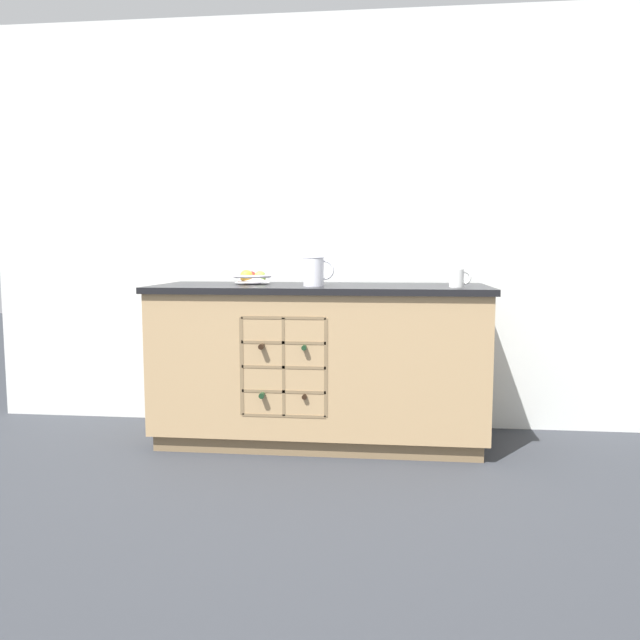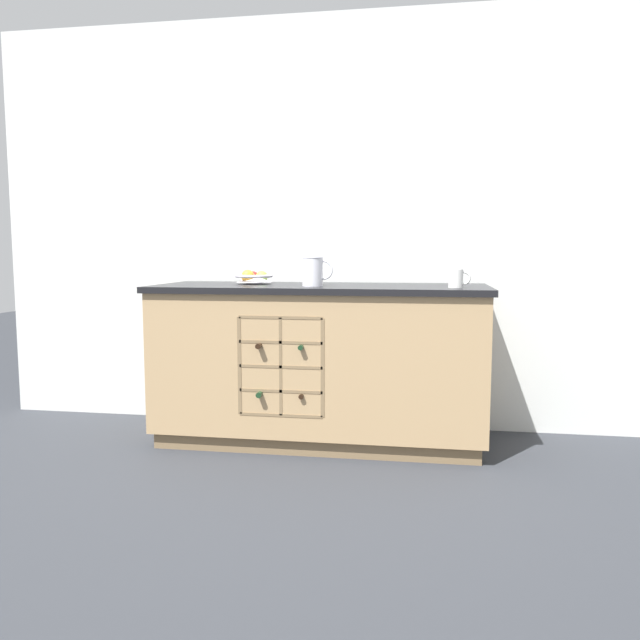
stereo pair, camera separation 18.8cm
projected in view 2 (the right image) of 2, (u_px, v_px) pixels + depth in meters
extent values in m
plane|color=#2D3035|center=(320.00, 440.00, 3.67)|extent=(14.00, 14.00, 0.00)
cube|color=silver|center=(330.00, 225.00, 3.92)|extent=(4.40, 0.06, 2.55)
cube|color=olive|center=(320.00, 433.00, 3.66)|extent=(1.80, 0.60, 0.09)
cube|color=tan|center=(320.00, 359.00, 3.61)|extent=(1.86, 0.66, 0.79)
cube|color=black|center=(320.00, 288.00, 3.57)|extent=(1.90, 0.70, 0.03)
cube|color=olive|center=(285.00, 364.00, 3.41)|extent=(0.45, 0.01, 0.53)
cube|color=olive|center=(242.00, 364.00, 3.40)|extent=(0.02, 0.10, 0.53)
cube|color=olive|center=(324.00, 366.00, 3.32)|extent=(0.02, 0.10, 0.53)
cube|color=olive|center=(283.00, 413.00, 3.39)|extent=(0.45, 0.10, 0.02)
cube|color=olive|center=(283.00, 389.00, 3.38)|extent=(0.45, 0.10, 0.02)
cube|color=olive|center=(283.00, 365.00, 3.36)|extent=(0.45, 0.10, 0.02)
cube|color=olive|center=(282.00, 341.00, 3.35)|extent=(0.45, 0.10, 0.02)
cube|color=olive|center=(282.00, 317.00, 3.33)|extent=(0.45, 0.10, 0.02)
cube|color=olive|center=(283.00, 365.00, 3.36)|extent=(0.02, 0.10, 0.53)
cylinder|color=#19381E|center=(267.00, 388.00, 3.50)|extent=(0.08, 0.21, 0.08)
cylinder|color=#19381E|center=(260.00, 394.00, 3.35)|extent=(0.03, 0.09, 0.03)
cylinder|color=black|center=(307.00, 390.00, 3.48)|extent=(0.07, 0.20, 0.07)
cylinder|color=black|center=(302.00, 395.00, 3.34)|extent=(0.03, 0.09, 0.03)
cylinder|color=black|center=(266.00, 342.00, 3.46)|extent=(0.08, 0.19, 0.08)
cylinder|color=black|center=(260.00, 345.00, 3.32)|extent=(0.03, 0.08, 0.03)
cylinder|color=#19381E|center=(307.00, 343.00, 3.44)|extent=(0.07, 0.21, 0.07)
cylinder|color=#19381E|center=(302.00, 347.00, 3.30)|extent=(0.03, 0.09, 0.03)
cylinder|color=silver|center=(254.00, 283.00, 3.71)|extent=(0.10, 0.10, 0.01)
cone|color=silver|center=(254.00, 278.00, 3.71)|extent=(0.21, 0.21, 0.05)
torus|color=silver|center=(254.00, 276.00, 3.71)|extent=(0.23, 0.23, 0.02)
sphere|color=red|center=(253.00, 277.00, 3.74)|extent=(0.07, 0.07, 0.07)
sphere|color=#7FA838|center=(262.00, 277.00, 3.73)|extent=(0.07, 0.07, 0.07)
sphere|color=gold|center=(248.00, 276.00, 3.68)|extent=(0.08, 0.08, 0.08)
cylinder|color=white|center=(313.00, 271.00, 3.46)|extent=(0.11, 0.11, 0.16)
torus|color=white|center=(313.00, 257.00, 3.45)|extent=(0.12, 0.12, 0.01)
torus|color=white|center=(323.00, 270.00, 3.45)|extent=(0.11, 0.01, 0.11)
cylinder|color=white|center=(456.00, 278.00, 3.31)|extent=(0.08, 0.08, 0.10)
torus|color=white|center=(464.00, 278.00, 3.31)|extent=(0.07, 0.01, 0.07)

